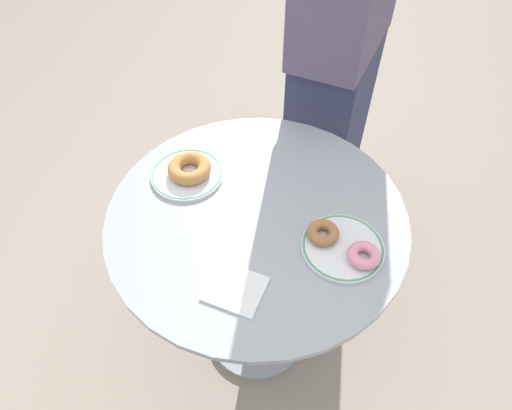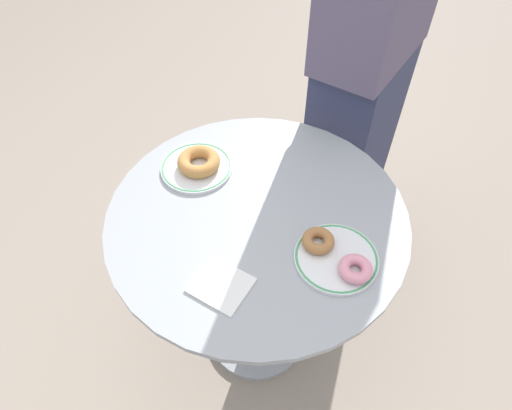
# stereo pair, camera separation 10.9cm
# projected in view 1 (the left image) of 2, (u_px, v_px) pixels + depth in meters

# --- Properties ---
(ground_plane) EXTENTS (7.00, 7.00, 0.02)m
(ground_plane) POSITION_uv_depth(u_px,v_px,m) (257.00, 334.00, 1.68)
(ground_plane) COLOR gray
(cafe_table) EXTENTS (0.78, 0.78, 0.72)m
(cafe_table) POSITION_uv_depth(u_px,v_px,m) (257.00, 255.00, 1.27)
(cafe_table) COLOR #999EA3
(cafe_table) RESTS_ON ground
(plate_left) EXTENTS (0.20, 0.20, 0.01)m
(plate_left) POSITION_uv_depth(u_px,v_px,m) (187.00, 174.00, 1.21)
(plate_left) COLOR white
(plate_left) RESTS_ON cafe_table
(plate_right) EXTENTS (0.20, 0.20, 0.01)m
(plate_right) POSITION_uv_depth(u_px,v_px,m) (343.00, 247.00, 1.05)
(plate_right) COLOR white
(plate_right) RESTS_ON cafe_table
(donut_old_fashioned) EXTENTS (0.15, 0.15, 0.04)m
(donut_old_fashioned) POSITION_uv_depth(u_px,v_px,m) (189.00, 168.00, 1.19)
(donut_old_fashioned) COLOR #BC7F42
(donut_old_fashioned) RESTS_ON plate_left
(donut_pink_frosted) EXTENTS (0.11, 0.11, 0.03)m
(donut_pink_frosted) POSITION_uv_depth(u_px,v_px,m) (364.00, 255.00, 1.01)
(donut_pink_frosted) COLOR pink
(donut_pink_frosted) RESTS_ON plate_right
(donut_cinnamon) EXTENTS (0.11, 0.11, 0.03)m
(donut_cinnamon) POSITION_uv_depth(u_px,v_px,m) (323.00, 233.00, 1.05)
(donut_cinnamon) COLOR #A36B3D
(donut_cinnamon) RESTS_ON plate_right
(paper_napkin) EXTENTS (0.15, 0.14, 0.01)m
(paper_napkin) POSITION_uv_depth(u_px,v_px,m) (235.00, 289.00, 0.98)
(paper_napkin) COLOR white
(paper_napkin) RESTS_ON cafe_table
(person_figure) EXTENTS (0.29, 0.45, 1.67)m
(person_figure) POSITION_uv_depth(u_px,v_px,m) (338.00, 60.00, 1.42)
(person_figure) COLOR #2D3351
(person_figure) RESTS_ON ground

